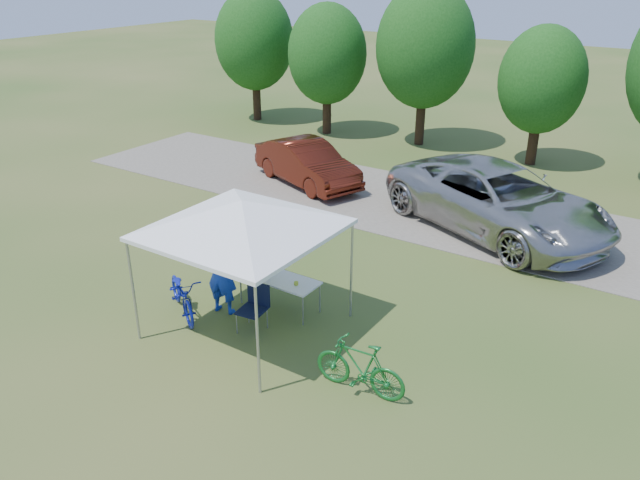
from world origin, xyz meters
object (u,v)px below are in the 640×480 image
object	(u,v)px
sedan	(307,163)
bike_green	(360,367)
minivan	(498,200)
bike_blue	(182,294)
cyclist	(221,272)
folding_chair	(255,303)
cooler	(262,266)
folding_table	(279,280)

from	to	relation	value
sedan	bike_green	bearing A→B (deg)	-119.73
minivan	bike_blue	bearing A→B (deg)	176.77
bike_blue	minivan	distance (m)	8.75
cyclist	sedan	bearing A→B (deg)	-78.53
folding_chair	cooler	size ratio (longest dim) A/B	2.22
folding_chair	bike_blue	xyz separation A→B (m)	(-1.62, -0.39, -0.11)
folding_chair	cyclist	size ratio (longest dim) A/B	0.53
bike_blue	bike_green	xyz separation A→B (m)	(4.36, -0.19, 0.04)
folding_table	minivan	size ratio (longest dim) A/B	0.27
folding_table	minivan	world-z (taller)	minivan
cyclist	bike_blue	bearing A→B (deg)	29.20
minivan	bike_green	bearing A→B (deg)	-153.44
minivan	sedan	bearing A→B (deg)	110.24
folding_table	sedan	xyz separation A→B (m)	(-4.04, 6.86, 0.06)
folding_table	cyclist	bearing A→B (deg)	-139.04
folding_table	minivan	xyz separation A→B (m)	(2.41, 6.49, 0.25)
cyclist	folding_table	bearing A→B (deg)	-149.95
folding_table	bike_green	world-z (taller)	bike_green
folding_chair	bike_blue	bearing A→B (deg)	-174.30
cyclist	bike_green	distance (m)	3.81
cyclist	bike_blue	world-z (taller)	cyclist
folding_chair	folding_table	bearing A→B (deg)	87.97
folding_table	sedan	world-z (taller)	sedan
folding_table	folding_chair	xyz separation A→B (m)	(0.09, -0.92, -0.09)
folding_chair	bike_blue	size ratio (longest dim) A/B	0.55
minivan	sedan	size ratio (longest dim) A/B	1.51
folding_table	bike_green	bearing A→B (deg)	-28.02
bike_blue	minivan	xyz separation A→B (m)	(3.94, 7.80, 0.45)
folding_chair	bike_blue	distance (m)	1.67
sedan	minivan	bearing A→B (deg)	-72.43
bike_blue	bike_green	size ratio (longest dim) A/B	1.06
folding_chair	minivan	xyz separation A→B (m)	(2.32, 7.41, 0.34)
folding_chair	cooler	bearing A→B (deg)	112.32
folding_chair	cooler	distance (m)	1.11
cyclist	bike_green	xyz separation A→B (m)	(3.72, -0.73, -0.42)
folding_table	sedan	size ratio (longest dim) A/B	0.40
cooler	bike_green	size ratio (longest dim) A/B	0.26
cooler	minivan	world-z (taller)	minivan
bike_blue	bike_green	world-z (taller)	bike_green
cyclist	bike_blue	xyz separation A→B (m)	(-0.64, -0.54, -0.46)
cooler	cyclist	distance (m)	0.90
minivan	cyclist	bearing A→B (deg)	179.11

